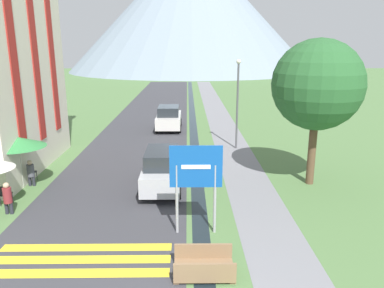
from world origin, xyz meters
The scene contains 18 objects.
ground_plane centered at (0.00, 20.00, 0.00)m, with size 160.00×160.00×0.00m, color #517542.
road centered at (-2.50, 30.00, 0.00)m, with size 6.40×60.00×0.01m.
footpath centered at (3.60, 30.00, 0.00)m, with size 2.20×60.00×0.01m.
drainage_channel centered at (1.20, 30.00, 0.00)m, with size 0.60×60.00×0.00m.
crosswalk_marking centered at (-2.50, 3.22, 0.01)m, with size 5.44×1.84×0.01m.
mountain_distant centered at (1.69, 91.30, 15.51)m, with size 60.39×60.39×31.01m.
road_sign centered at (1.02, 4.89, 2.08)m, with size 1.76×0.11×3.12m.
footbridge centered at (1.20, 2.45, 0.23)m, with size 1.70×1.10×0.65m.
parked_car_near centered at (-0.40, 9.14, 0.91)m, with size 1.73×4.29×1.82m.
parked_car_far centered at (-0.68, 21.33, 0.91)m, with size 1.91×4.06×1.82m.
cafe_chair_near_left centered at (-6.63, 7.26, 0.51)m, with size 0.40×0.40×0.85m.
cafe_chair_far_right centered at (-6.68, 9.96, 0.51)m, with size 0.40×0.40×0.85m.
cafe_umbrella_middle_green centered at (-6.74, 9.20, 2.15)m, with size 2.38×2.38×2.38m.
person_seated_near centered at (-6.13, 6.47, 0.70)m, with size 0.32×0.32×1.27m.
person_standing_terrace centered at (-7.01, 8.00, 1.01)m, with size 0.32×0.32×1.74m.
person_seated_far centered at (-6.44, 9.44, 0.68)m, with size 0.32×0.32×1.23m.
streetlamp centered at (3.81, 15.83, 3.23)m, with size 0.28×0.28×5.49m.
tree_by_path centered at (6.48, 9.60, 4.59)m, with size 4.02×4.02×6.62m.
Camera 1 is at (0.74, -6.87, 6.29)m, focal length 35.00 mm.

